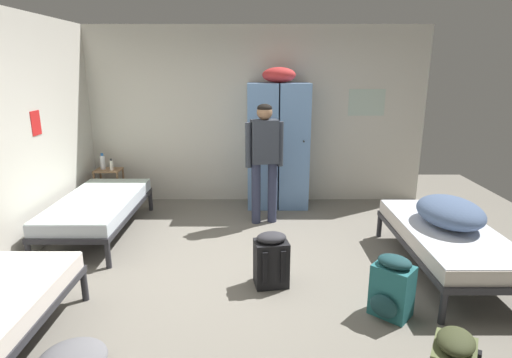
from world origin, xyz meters
The scene contains 12 objects.
ground_plane centered at (0.00, 0.00, 0.00)m, with size 8.11×8.11×0.00m, color slate.
room_backdrop centered at (-1.25, 1.28, 1.34)m, with size 5.19×5.00×2.67m.
locker_bank centered at (0.34, 2.19, 0.97)m, with size 0.90×0.55×2.07m.
shelf_unit centered at (-2.23, 2.19, 0.35)m, with size 0.38×0.30×0.57m.
bed_left_rear centered at (-1.98, 1.04, 0.38)m, with size 0.90×1.90×0.49m.
bed_right centered at (1.98, 0.04, 0.38)m, with size 0.90×1.90×0.49m.
bedding_heap centered at (2.01, 0.13, 0.63)m, with size 0.63×0.85×0.28m.
person_traveler centered at (0.12, 1.47, 0.98)m, with size 0.50×0.27×1.62m.
water_bottle centered at (-2.31, 2.21, 0.68)m, with size 0.07×0.07×0.25m.
lotion_bottle centered at (-2.16, 2.15, 0.65)m, with size 0.05×0.05×0.17m.
backpack_teal centered at (1.17, -0.75, 0.26)m, with size 0.42×0.42×0.55m.
backpack_black centered at (0.16, -0.22, 0.26)m, with size 0.36×0.37×0.55m.
Camera 1 is at (0.01, -3.92, 2.09)m, focal length 29.18 mm.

